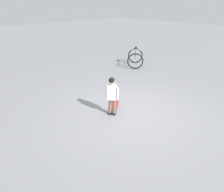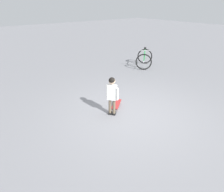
{
  "view_description": "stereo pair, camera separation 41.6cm",
  "coord_description": "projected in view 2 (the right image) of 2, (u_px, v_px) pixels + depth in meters",
  "views": [
    {
      "loc": [
        -2.95,
        3.63,
        2.75
      ],
      "look_at": [
        0.4,
        0.46,
        0.55
      ],
      "focal_mm": 31.87,
      "sensor_mm": 36.0,
      "label": 1
    },
    {
      "loc": [
        -3.23,
        3.32,
        2.75
      ],
      "look_at": [
        0.4,
        0.46,
        0.55
      ],
      "focal_mm": 31.87,
      "sensor_mm": 36.0,
      "label": 2
    }
  ],
  "objects": [
    {
      "name": "child_person",
      "position": [
        112.0,
        92.0,
        5.07
      ],
      "size": [
        0.4,
        0.27,
        1.06
      ],
      "color": "brown",
      "rests_on": "ground"
    },
    {
      "name": "skateboard",
      "position": [
        116.0,
        104.0,
        5.77
      ],
      "size": [
        0.54,
        0.59,
        0.07
      ],
      "color": "#B22D2D",
      "rests_on": "ground"
    },
    {
      "name": "ground_plane",
      "position": [
        135.0,
        115.0,
        5.32
      ],
      "size": [
        50.0,
        50.0,
        0.0
      ],
      "primitive_type": "plane",
      "color": "gray"
    },
    {
      "name": "bicycle_near",
      "position": [
        144.0,
        58.0,
        9.15
      ],
      "size": [
        1.23,
        1.27,
        0.85
      ],
      "color": "black",
      "rests_on": "ground"
    }
  ]
}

